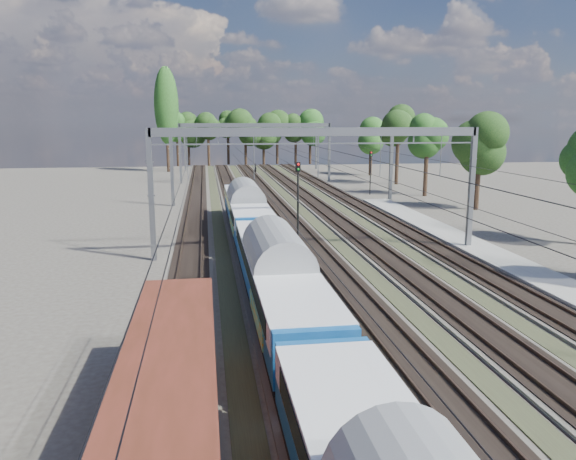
{
  "coord_description": "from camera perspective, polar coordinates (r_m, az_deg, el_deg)",
  "views": [
    {
      "loc": [
        -7.83,
        -8.59,
        9.54
      ],
      "look_at": [
        -2.84,
        25.19,
        2.8
      ],
      "focal_mm": 35.0,
      "sensor_mm": 36.0,
      "label": 1
    }
  ],
  "objects": [
    {
      "name": "freight_boxcar",
      "position": [
        17.26,
        -11.82,
        -15.12
      ],
      "size": [
        2.59,
        12.49,
        3.22
      ],
      "color": "black",
      "rests_on": "ground"
    },
    {
      "name": "signal_near",
      "position": [
        44.96,
        1.02,
        4.0
      ],
      "size": [
        0.44,
        0.4,
        6.23
      ],
      "rotation": [
        0.0,
        0.0,
        -0.31
      ],
      "color": "black",
      "rests_on": "ground"
    },
    {
      "name": "poplar",
      "position": [
        106.83,
        -12.26,
        12.17
      ],
      "size": [
        4.4,
        4.4,
        19.04
      ],
      "color": "black",
      "rests_on": "ground"
    },
    {
      "name": "platform",
      "position": [
        36.04,
        25.48,
        -5.05
      ],
      "size": [
        3.0,
        70.0,
        0.3
      ],
      "primitive_type": "cube",
      "color": "gray",
      "rests_on": "ground"
    },
    {
      "name": "tree_belt",
      "position": [
        101.87,
        -0.32,
        10.24
      ],
      "size": [
        39.26,
        98.74,
        11.24
      ],
      "color": "black",
      "rests_on": "ground"
    },
    {
      "name": "track_bed",
      "position": [
        54.98,
        -0.09,
        1.27
      ],
      "size": [
        21.0,
        130.0,
        0.34
      ],
      "color": "#47423A",
      "rests_on": "ground"
    },
    {
      "name": "catenary",
      "position": [
        61.9,
        -0.82,
        8.25
      ],
      "size": [
        25.65,
        130.0,
        9.0
      ],
      "color": "slate",
      "rests_on": "ground"
    },
    {
      "name": "worker",
      "position": [
        101.73,
        -3.32,
        6.26
      ],
      "size": [
        0.58,
        0.74,
        1.78
      ],
      "primitive_type": "imported",
      "rotation": [
        0.0,
        0.0,
        1.83
      ],
      "color": "black",
      "rests_on": "ground"
    },
    {
      "name": "emu_train",
      "position": [
        27.02,
        -1.02,
        -3.86
      ],
      "size": [
        2.95,
        62.37,
        4.31
      ],
      "color": "black",
      "rests_on": "ground"
    },
    {
      "name": "signal_far",
      "position": [
        72.98,
        8.39,
        6.31
      ],
      "size": [
        0.4,
        0.37,
        5.56
      ],
      "rotation": [
        0.0,
        0.0,
        0.39
      ],
      "color": "black",
      "rests_on": "ground"
    }
  ]
}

